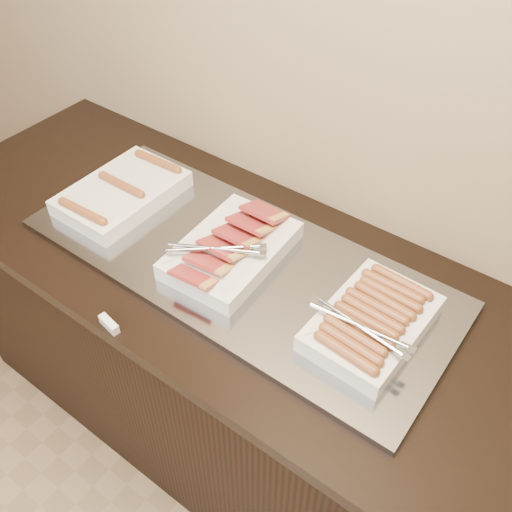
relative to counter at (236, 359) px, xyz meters
The scene contains 6 objects.
counter is the anchor object (origin of this frame).
warming_tray 0.46m from the counter, ahead, with size 1.20×0.50×0.02m, color gray.
dish_left 0.65m from the counter, behind, with size 0.24×0.37×0.07m.
dish_center 0.50m from the counter, 110.92° to the right, with size 0.27×0.38×0.09m.
dish_right 0.66m from the counter, ahead, with size 0.26×0.34×0.08m.
label_holder 0.59m from the counter, 105.44° to the right, with size 0.06×0.02×0.03m, color silver.
Camera 1 is at (0.72, 1.27, 2.00)m, focal length 40.00 mm.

